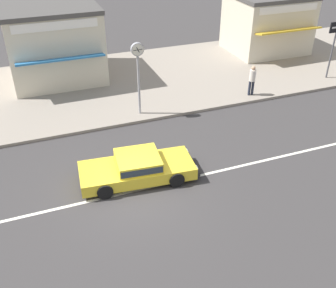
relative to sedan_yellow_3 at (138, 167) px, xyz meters
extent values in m
plane|color=#383535|center=(-0.37, -0.69, -0.54)|extent=(160.00, 160.00, 0.00)
cube|color=silver|center=(-0.37, -0.69, -0.53)|extent=(50.40, 0.14, 0.01)
cube|color=gray|center=(-0.37, 9.27, -0.46)|extent=(68.00, 10.00, 0.15)
cube|color=yellow|center=(-0.04, 0.00, -0.13)|extent=(4.57, 2.19, 0.48)
cube|color=yellow|center=(0.01, 0.00, 0.32)|extent=(1.80, 1.75, 0.42)
cube|color=#28333D|center=(0.01, 0.00, 0.32)|extent=(1.74, 1.78, 0.27)
cube|color=black|center=(2.21, -0.21, -0.23)|extent=(0.29, 1.74, 0.28)
cube|color=white|center=(2.24, 0.41, -0.02)|extent=(0.10, 0.25, 0.14)
cube|color=white|center=(2.12, -0.83, -0.02)|extent=(0.10, 0.25, 0.14)
cylinder|color=black|center=(1.40, 0.71, -0.24)|extent=(0.62, 0.28, 0.60)
cylinder|color=black|center=(1.24, -0.97, -0.24)|extent=(0.62, 0.28, 0.60)
cylinder|color=black|center=(-1.32, 0.97, -0.24)|extent=(0.62, 0.28, 0.60)
cylinder|color=black|center=(-1.49, -0.70, -0.24)|extent=(0.62, 0.28, 0.60)
cylinder|color=#9E9EA3|center=(1.63, 5.04, 1.13)|extent=(0.12, 0.12, 3.03)
cylinder|color=#9E9EA3|center=(1.63, 5.04, 2.95)|extent=(0.62, 0.18, 0.62)
cylinder|color=white|center=(1.63, 4.94, 2.95)|extent=(0.54, 0.02, 0.54)
cylinder|color=white|center=(1.63, 5.13, 2.95)|extent=(0.54, 0.02, 0.54)
cube|color=black|center=(1.63, 4.93, 2.95)|extent=(0.15, 0.01, 0.26)
cube|color=black|center=(1.63, 4.93, 2.95)|extent=(0.44, 0.01, 0.05)
cylinder|color=#4C4C51|center=(13.63, 5.49, 1.00)|extent=(0.10, 0.10, 2.77)
cylinder|color=#232838|center=(7.93, 4.96, 0.03)|extent=(0.14, 0.14, 0.83)
cylinder|color=#232838|center=(8.13, 4.96, 0.03)|extent=(0.14, 0.14, 0.83)
cylinder|color=silver|center=(8.03, 4.96, 0.76)|extent=(0.34, 0.34, 0.62)
sphere|color=tan|center=(8.03, 4.96, 1.18)|extent=(0.22, 0.22, 0.22)
cube|color=beige|center=(12.83, 11.20, 1.44)|extent=(5.04, 4.20, 3.65)
cube|color=gold|center=(12.83, 8.75, 1.66)|extent=(4.53, 0.90, 0.28)
cube|color=white|center=(12.83, 9.08, 2.96)|extent=(4.28, 0.08, 0.44)
cube|color=beige|center=(-1.57, 11.42, 1.63)|extent=(5.14, 5.00, 4.03)
cube|color=#474442|center=(-1.57, 11.42, 3.76)|extent=(5.24, 5.10, 0.24)
cube|color=#286BA3|center=(-1.57, 8.57, 1.66)|extent=(4.62, 0.90, 0.28)
cube|color=white|center=(-1.57, 8.90, 3.34)|extent=(4.37, 0.08, 0.44)
camera|label=1|loc=(-3.30, -12.07, 8.94)|focal=42.00mm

